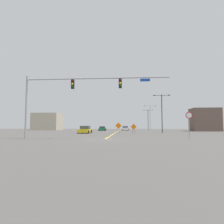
{
  "coord_description": "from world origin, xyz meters",
  "views": [
    {
      "loc": [
        2.43,
        -21.7,
        1.51
      ],
      "look_at": [
        -1.0,
        22.81,
        4.65
      ],
      "focal_mm": 31.02,
      "sensor_mm": 36.0,
      "label": 1
    }
  ],
  "objects": [
    {
      "name": "ground",
      "position": [
        0.0,
        0.0,
        0.0
      ],
      "size": [
        135.57,
        135.57,
        0.0
      ],
      "primitive_type": "plane",
      "color": "#4C4947"
    },
    {
      "name": "car_yellow_approaching",
      "position": [
        -5.8,
        15.99,
        0.66
      ],
      "size": [
        2.19,
        3.87,
        1.45
      ],
      "color": "gold",
      "rests_on": "ground"
    },
    {
      "name": "construction_sign_left_lane",
      "position": [
        0.64,
        19.19,
        1.39
      ],
      "size": [
        1.37,
        0.14,
        2.17
      ],
      "color": "orange",
      "rests_on": "ground"
    },
    {
      "name": "construction_sign_median_far",
      "position": [
        3.74,
        16.67,
        1.18
      ],
      "size": [
        1.2,
        0.08,
        1.88
      ],
      "color": "orange",
      "rests_on": "ground"
    },
    {
      "name": "traffic_signal_assembly",
      "position": [
        -3.64,
        -0.01,
        5.69
      ],
      "size": [
        16.66,
        0.44,
        7.37
      ],
      "color": "gray",
      "rests_on": "ground"
    },
    {
      "name": "road_centre_stripe",
      "position": [
        0.0,
        37.66,
        0.0
      ],
      "size": [
        0.16,
        75.32,
        0.01
      ],
      "color": "yellow",
      "rests_on": "ground"
    },
    {
      "name": "street_lamp_far_left",
      "position": [
        9.81,
        19.59,
        4.78
      ],
      "size": [
        3.5,
        0.24,
        8.06
      ],
      "color": "black",
      "rests_on": "ground"
    },
    {
      "name": "car_green_mid",
      "position": [
        -4.87,
        35.86,
        0.59
      ],
      "size": [
        2.13,
        4.57,
        1.27
      ],
      "color": "#196B38",
      "rests_on": "ground"
    },
    {
      "name": "stop_sign",
      "position": [
        9.41,
        0.61,
        2.14
      ],
      "size": [
        0.76,
        0.07,
        3.05
      ],
      "color": "gray",
      "rests_on": "ground"
    },
    {
      "name": "street_lamp_near_right",
      "position": [
        10.18,
        49.96,
        4.41
      ],
      "size": [
        3.71,
        0.24,
        7.33
      ],
      "color": "black",
      "rests_on": "ground"
    },
    {
      "name": "car_white_far",
      "position": [
        1.86,
        39.5,
        0.62
      ],
      "size": [
        2.14,
        4.01,
        1.34
      ],
      "color": "white",
      "rests_on": "ground"
    },
    {
      "name": "street_lamp_near_left",
      "position": [
        11.21,
        52.31,
        5.44
      ],
      "size": [
        4.55,
        0.24,
        9.18
      ],
      "color": "gray",
      "rests_on": "ground"
    },
    {
      "name": "roadside_building_west",
      "position": [
        -24.61,
        42.51,
        2.85
      ],
      "size": [
        8.73,
        7.27,
        5.71
      ],
      "color": "#B2A893",
      "rests_on": "ground"
    },
    {
      "name": "roadside_building_east",
      "position": [
        23.57,
        32.6,
        3.1
      ],
      "size": [
        7.12,
        5.1,
        6.2
      ],
      "color": "brown",
      "rests_on": "ground"
    }
  ]
}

